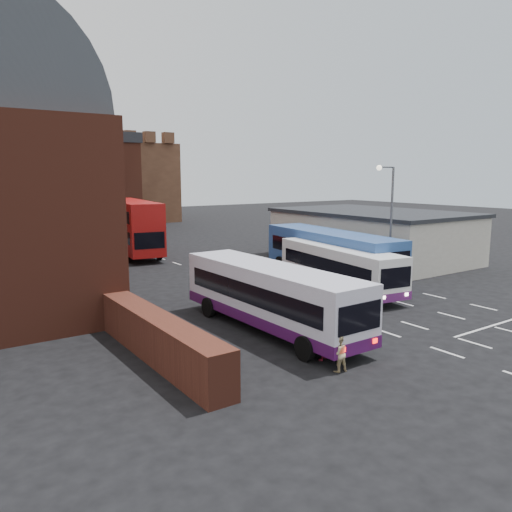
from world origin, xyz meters
TOP-DOWN VIEW (x-y plane):
  - ground at (0.00, 0.00)m, footprint 180.00×180.00m
  - forecourt_wall at (-10.20, 2.00)m, footprint 1.20×10.00m
  - cream_building at (15.00, 14.00)m, footprint 10.40×16.40m
  - brick_terrace at (-6.00, 46.00)m, footprint 22.00×10.00m
  - castle_keep at (6.00, 66.00)m, footprint 22.00×22.00m
  - bus_white_outbound at (-4.24, 2.69)m, footprint 2.95×11.35m
  - bus_white_inbound at (4.18, 6.82)m, footprint 3.85×10.67m
  - bus_blue at (6.00, 9.56)m, footprint 4.38×12.80m
  - bus_red_double at (-1.26, 28.33)m, footprint 4.49×12.71m
  - street_lamp at (8.32, 6.48)m, footprint 1.62×0.35m
  - pedestrian_red at (-4.80, -1.65)m, footprint 0.76×0.63m
  - pedestrian_beige at (-5.15, -2.89)m, footprint 0.77×0.64m

SIDE VIEW (x-z plane):
  - ground at x=0.00m, z-range 0.00..0.00m
  - pedestrian_beige at x=-5.15m, z-range 0.00..1.42m
  - pedestrian_red at x=-4.80m, z-range 0.00..1.77m
  - forecourt_wall at x=-10.20m, z-range 0.00..1.80m
  - bus_white_inbound at x=4.18m, z-range 0.26..3.10m
  - bus_white_outbound at x=-4.24m, z-range 0.28..3.37m
  - bus_blue at x=6.00m, z-range 0.31..3.73m
  - cream_building at x=15.00m, z-range 0.03..4.28m
  - bus_red_double at x=-1.26m, z-range 0.16..5.13m
  - street_lamp at x=8.32m, z-range 0.82..8.76m
  - brick_terrace at x=-6.00m, z-range 0.00..11.00m
  - castle_keep at x=6.00m, z-range 0.00..12.00m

